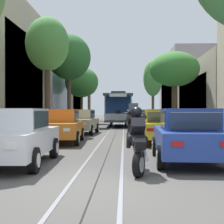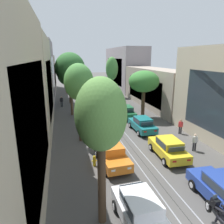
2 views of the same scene
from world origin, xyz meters
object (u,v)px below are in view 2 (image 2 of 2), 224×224
Objects in this scene: parked_car_yellow_second_right at (168,148)px; street_tree_kerb_right_mid at (112,69)px; parked_car_teal_sixth_right at (107,96)px; pedestrian_on_left_pavement at (61,101)px; parked_car_blue_near_right at (222,190)px; street_tree_kerb_left_second at (79,83)px; street_tree_kerb_left_fourth at (69,75)px; parked_car_teal_mid_right at (142,124)px; street_tree_kerb_left_mid at (70,68)px; parked_car_brown_fifth_right at (114,102)px; motorcycle_with_rider at (222,217)px; street_tree_kerb_right_second at (144,82)px; cable_car_trolley at (100,98)px; pedestrian_crossing_far at (195,141)px; parked_car_beige_mid_left at (99,128)px; pedestrian_on_right_pavement at (181,126)px; street_tree_kerb_left_far at (66,69)px; parked_car_orange_second_left at (112,154)px; parked_car_green_fourth_right at (126,112)px; parked_car_white_near_left at (141,213)px; street_tree_kerb_left_near at (101,117)px.

street_tree_kerb_right_mid reaches higher than parked_car_yellow_second_right.
pedestrian_on_left_pavement reaches higher than parked_car_teal_sixth_right.
street_tree_kerb_left_second is (-6.69, 10.81, 4.81)m from parked_car_blue_near_right.
parked_car_teal_mid_right is at bearing -67.65° from street_tree_kerb_left_fourth.
street_tree_kerb_left_fourth is at bearing 89.10° from street_tree_kerb_left_mid.
parked_car_brown_fifth_right is 15.47m from street_tree_kerb_left_second.
street_tree_kerb_right_second is at bearing 78.77° from motorcycle_with_rider.
pedestrian_crossing_far is (5.06, -16.87, -0.78)m from cable_car_trolley.
street_tree_kerb_left_second is (-1.99, -0.99, 4.81)m from parked_car_beige_mid_left.
street_tree_kerb_left_second is at bearing -109.00° from cable_car_trolley.
street_tree_kerb_left_fourth is 1.05× the size of street_tree_kerb_right_second.
parked_car_brown_fifth_right is at bearing 105.15° from pedestrian_on_right_pavement.
street_tree_kerb_left_second reaches higher than cable_car_trolley.
street_tree_kerb_left_fourth is 4.21× the size of pedestrian_on_right_pavement.
street_tree_kerb_left_far reaches higher than parked_car_teal_mid_right.
parked_car_brown_fifth_right is at bearing 75.16° from parked_car_orange_second_left.
parked_car_teal_mid_right is 18.48m from street_tree_kerb_left_fourth.
pedestrian_crossing_far is (0.87, -26.33, -4.64)m from street_tree_kerb_right_mid.
parked_car_blue_near_right is at bearing -49.41° from parked_car_orange_second_left.
parked_car_yellow_second_right is 1.00× the size of parked_car_green_fourth_right.
parked_car_beige_mid_left is 22.21m from street_tree_kerb_right_mid.
parked_car_orange_second_left is at bearing 88.99° from parked_car_white_near_left.
parked_car_orange_second_left is 0.48× the size of cable_car_trolley.
parked_car_orange_second_left is 0.60× the size of street_tree_kerb_left_second.
parked_car_green_fourth_right is 6.19m from cable_car_trolley.
street_tree_kerb_right_mid is (8.41, 32.27, 0.15)m from street_tree_kerb_left_near.
parked_car_teal_sixth_right is (0.10, 5.35, 0.00)m from parked_car_brown_fifth_right.
parked_car_orange_second_left is 0.71× the size of street_tree_kerb_right_second.
street_tree_kerb_left_second is at bearing -110.09° from parked_car_teal_sixth_right.
parked_car_brown_fifth_right is 2.72m from cable_car_trolley.
street_tree_kerb_right_mid is (1.91, 26.84, 4.72)m from parked_car_yellow_second_right.
street_tree_kerb_right_mid is 26.75m from pedestrian_crossing_far.
parked_car_orange_second_left and parked_car_brown_fifth_right have the same top height.
street_tree_kerb_left_fourth is at bearing 94.91° from parked_car_orange_second_left.
pedestrian_crossing_far is at bearing -65.56° from parked_car_teal_mid_right.
parked_car_orange_second_left is at bearing -112.21° from parked_car_green_fourth_right.
pedestrian_crossing_far is at bearing 10.35° from parked_car_yellow_second_right.
cable_car_trolley is 14.28m from pedestrian_on_right_pavement.
street_tree_kerb_right_mid reaches higher than pedestrian_crossing_far.
pedestrian_on_right_pavement is at bearing 66.29° from motorcycle_with_rider.
street_tree_kerb_left_second is 10.73m from street_tree_kerb_right_second.
parked_car_teal_mid_right is at bearing 67.99° from parked_car_white_near_left.
parked_car_blue_near_right and parked_car_teal_mid_right have the same top height.
pedestrian_crossing_far is at bearing -105.12° from pedestrian_on_right_pavement.
pedestrian_on_right_pavement is at bearing 27.88° from parked_car_orange_second_left.
parked_car_beige_mid_left is at bearing -75.49° from pedestrian_on_left_pavement.
pedestrian_on_right_pavement is (8.38, -1.59, 0.07)m from parked_car_beige_mid_left.
street_tree_kerb_right_mid is at bearing 68.83° from street_tree_kerb_left_second.
street_tree_kerb_left_mid is 1.36× the size of street_tree_kerb_right_second.
street_tree_kerb_right_mid reaches higher than parked_car_orange_second_left.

